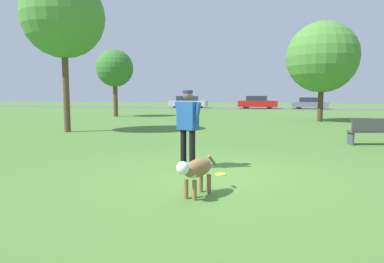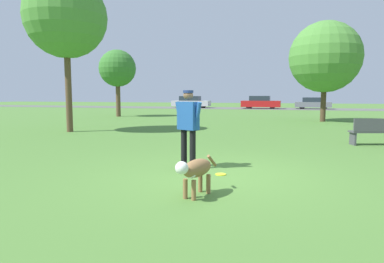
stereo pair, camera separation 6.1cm
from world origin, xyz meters
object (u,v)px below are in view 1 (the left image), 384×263
Objects in this scene: person at (188,122)px; park_bench at (372,131)px; frisbee at (220,174)px; tree_mid_center at (322,57)px; tree_near_left at (63,17)px; parked_car_red at (258,102)px; dog at (196,170)px; parked_car_grey at (309,103)px; parked_car_silver at (188,102)px; tree_far_left at (115,69)px.

person reaches higher than park_bench.
tree_mid_center is at bearing 77.91° from frisbee.
parked_car_red is (5.85, 26.92, -4.04)m from tree_near_left.
person is 6.68m from park_bench.
parked_car_grey is at bearing -168.93° from dog.
tree_near_left is at bearing -117.48° from dog.
tree_near_left reaches higher than dog.
parked_car_grey is (3.76, 33.61, 0.62)m from frisbee.
frisbee is 32.98m from parked_car_red.
park_bench is at bearing 70.89° from person.
tree_mid_center reaches higher than person.
dog is 0.25× the size of parked_car_red.
park_bench is at bearing -89.88° from parked_car_grey.
parked_car_grey is at bearing -105.98° from park_bench.
parked_car_silver is (-9.38, 32.95, -0.29)m from person.
park_bench is at bearing -36.53° from tree_far_left.
dog is 0.19× the size of tree_mid_center.
person is 18.55m from tree_far_left.
dog is 5.04× the size of frisbee.
parked_car_silver is 3.12× the size of park_bench.
tree_near_left is at bearing 142.02° from frisbee.
parked_car_silver is at bearing 125.86° from tree_mid_center.
parked_car_grey is (11.45, 27.61, -4.11)m from tree_near_left.
tree_near_left is 1.41× the size of parked_car_silver.
parked_car_red is 1.14× the size of parked_car_grey.
tree_mid_center reaches higher than park_bench.
parked_car_grey is 2.61× the size of park_bench.
parked_car_red is (8.33, -0.44, 0.00)m from parked_car_silver.
dog is at bearing -86.57° from parked_car_red.
parked_car_red is 5.64m from parked_car_grey.
tree_near_left is 4.41× the size of park_bench.
tree_far_left is at bearing -129.19° from parked_car_grey.
parked_car_grey is at bearing 0.77° from parked_car_silver.
tree_far_left is (-9.87, 15.52, 2.44)m from person.
dog is at bearing -44.82° from tree_near_left.
tree_near_left is (2.97, -9.93, 1.31)m from tree_far_left.
tree_mid_center reaches higher than parked_car_grey.
dog is 0.74× the size of park_bench.
park_bench is at bearing 167.12° from dog.
dog is 0.17× the size of tree_near_left.
person reaches higher than dog.
parked_car_red is 2.99× the size of park_bench.
frisbee is 0.05× the size of parked_car_red.
dog is (0.69, -1.95, -0.57)m from person.
tree_mid_center is (3.97, 14.48, 2.74)m from person.
parked_car_grey is at bearing 67.49° from tree_near_left.
parked_car_red is (-1.74, 34.46, 0.28)m from dog.
tree_far_left reaches higher than park_bench.
parked_car_red is at bearing 105.56° from tree_mid_center.
parked_car_grey is at bearing 107.00° from person.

